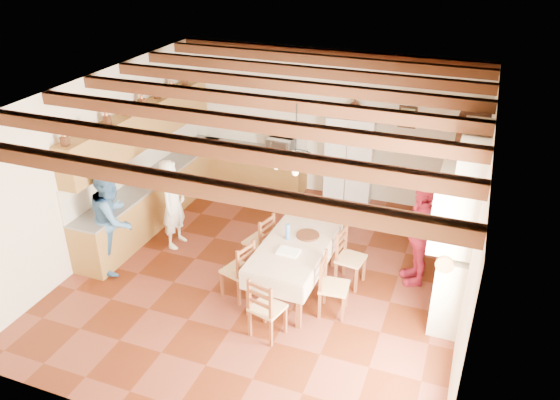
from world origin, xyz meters
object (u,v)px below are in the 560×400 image
object	(u,v)px
chair_right_near	(334,286)
chair_end_far	(323,227)
chair_left_near	(238,269)
refrigerator	(351,158)
person_woman_blue	(113,219)
hutch	(465,179)
chair_right_far	(351,258)
dining_table	(295,249)
chair_left_far	(259,240)
person_man	(174,204)
chair_end_near	(267,306)
person_woman_red	(419,234)
microwave	(280,145)

from	to	relation	value
chair_right_near	chair_end_far	size ratio (longest dim) A/B	1.00
chair_left_near	refrigerator	bearing A→B (deg)	-175.51
person_woman_blue	refrigerator	bearing A→B (deg)	-57.30
hutch	chair_right_far	size ratio (longest dim) A/B	2.36
dining_table	chair_end_far	bearing A→B (deg)	85.29
chair_left_far	chair_right_far	world-z (taller)	same
refrigerator	chair_right_near	world-z (taller)	refrigerator
dining_table	person_man	world-z (taller)	person_man
chair_end_near	person_man	bearing A→B (deg)	-19.87
chair_left_far	person_woman_red	world-z (taller)	person_woman_red
chair_end_near	person_man	world-z (taller)	person_man
refrigerator	chair_left_far	size ratio (longest dim) A/B	1.91
refrigerator	person_woman_red	xyz separation A→B (m)	(1.69, -2.38, -0.06)
hutch	person_woman_blue	xyz separation A→B (m)	(-5.17, -3.00, -0.25)
person_man	microwave	distance (m)	2.81
person_woman_red	chair_left_far	bearing A→B (deg)	-100.44
chair_left_near	chair_right_far	xyz separation A→B (m)	(1.52, 0.90, 0.00)
hutch	chair_right_far	xyz separation A→B (m)	(-1.45, -2.13, -0.65)
hutch	person_woman_red	distance (m)	1.78
chair_left_near	microwave	distance (m)	3.70
refrigerator	dining_table	distance (m)	3.28
chair_left_far	chair_right_near	xyz separation A→B (m)	(1.50, -0.76, 0.00)
chair_right_far	person_man	distance (m)	3.18
microwave	person_man	bearing A→B (deg)	-106.07
person_woman_blue	chair_end_near	bearing A→B (deg)	-121.98
chair_right_far	chair_end_far	size ratio (longest dim) A/B	1.00
chair_right_near	chair_end_near	xyz separation A→B (m)	(-0.72, -0.78, 0.00)
chair_end_near	person_woman_red	xyz separation A→B (m)	(1.71, 2.03, 0.37)
hutch	person_woman_blue	distance (m)	5.98
chair_left_far	person_man	xyz separation A→B (m)	(-1.62, 0.09, 0.33)
chair_left_near	person_man	size ratio (longest dim) A/B	0.59
chair_left_far	chair_left_near	bearing A→B (deg)	16.30
refrigerator	chair_left_near	xyz separation A→B (m)	(-0.77, -3.73, -0.44)
refrigerator	dining_table	world-z (taller)	refrigerator
chair_end_far	chair_left_far	bearing A→B (deg)	-131.88
hutch	person_man	xyz separation A→B (m)	(-4.61, -2.07, -0.32)
dining_table	chair_left_near	xyz separation A→B (m)	(-0.75, -0.45, -0.25)
chair_left_far	dining_table	bearing A→B (deg)	76.48
chair_right_far	microwave	xyz separation A→B (m)	(-2.20, 2.69, 0.56)
hutch	dining_table	distance (m)	3.43
dining_table	microwave	xyz separation A→B (m)	(-1.43, 3.14, 0.31)
chair_right_far	person_man	size ratio (longest dim) A/B	0.59
chair_left_near	microwave	bearing A→B (deg)	-153.08
person_man	person_woman_red	distance (m)	4.12
chair_right_far	person_woman_blue	xyz separation A→B (m)	(-3.72, -0.86, 0.40)
refrigerator	chair_end_far	bearing A→B (deg)	-91.95
chair_left_far	microwave	world-z (taller)	microwave
dining_table	person_woman_red	bearing A→B (deg)	27.70
hutch	chair_end_near	distance (m)	4.37
hutch	chair_right_near	bearing A→B (deg)	-115.88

